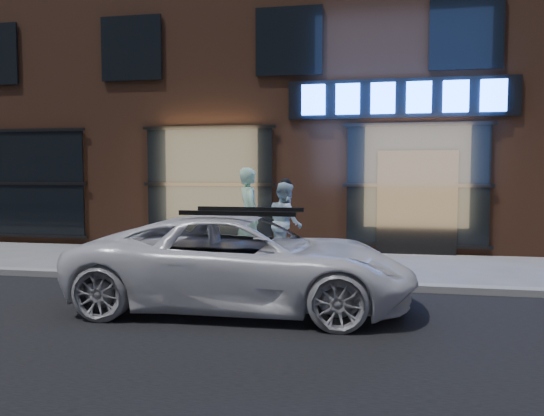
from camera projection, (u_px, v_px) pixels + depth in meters
The scene contains 6 objects.
ground at pixel (435, 292), 8.46m from camera, with size 90.00×90.00×0.00m, color slate.
curb at pixel (435, 289), 8.46m from camera, with size 60.00×0.25×0.12m, color gray.
storefront_building at pixel (408, 64), 15.93m from camera, with size 30.20×8.28×10.30m.
man_bowtie at pixel (249, 216), 11.07m from camera, with size 0.73×0.48×2.00m, color #A7DCC0.
man_cap at pixel (285, 222), 11.15m from camera, with size 0.83×0.65×1.70m, color white.
white_suv at pixel (244, 261), 7.48m from camera, with size 2.20×4.77×1.33m, color silver.
Camera 1 is at (-1.01, -8.69, 1.95)m, focal length 35.00 mm.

